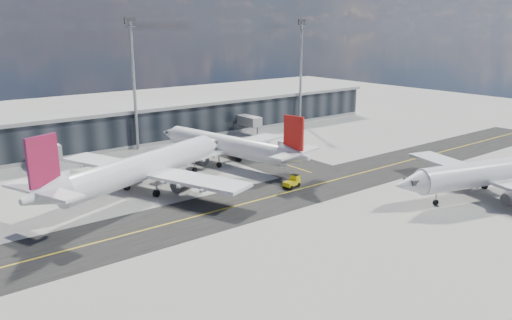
# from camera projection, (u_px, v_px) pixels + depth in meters

# --- Properties ---
(ground) EXTENTS (300.00, 300.00, 0.00)m
(ground) POSITION_uv_depth(u_px,v_px,m) (272.00, 207.00, 77.08)
(ground) COLOR gray
(ground) RESTS_ON ground
(taxiway_lanes) EXTENTS (180.00, 63.00, 0.03)m
(taxiway_lanes) POSITION_uv_depth(u_px,v_px,m) (250.00, 186.00, 87.58)
(taxiway_lanes) COLOR black
(taxiway_lanes) RESTS_ON ground
(terminal_concourse) EXTENTS (152.00, 19.80, 8.80)m
(terminal_concourse) POSITION_uv_depth(u_px,v_px,m) (125.00, 127.00, 117.94)
(terminal_concourse) COLOR black
(terminal_concourse) RESTS_ON ground
(floodlight_masts) EXTENTS (102.50, 0.70, 28.90)m
(floodlight_masts) POSITION_uv_depth(u_px,v_px,m) (134.00, 80.00, 109.64)
(floodlight_masts) COLOR gray
(floodlight_masts) RESTS_ON ground
(airliner_af) EXTENTS (43.10, 37.28, 13.23)m
(airliner_af) POSITION_uv_depth(u_px,v_px,m) (142.00, 168.00, 82.78)
(airliner_af) COLOR white
(airliner_af) RESTS_ON ground
(airliner_redtail) EXTENTS (34.00, 39.62, 11.80)m
(airliner_redtail) POSITION_uv_depth(u_px,v_px,m) (228.00, 146.00, 100.28)
(airliner_redtail) COLOR white
(airliner_redtail) RESTS_ON ground
(airliner_near) EXTENTS (41.13, 35.39, 12.35)m
(airliner_near) POSITION_uv_depth(u_px,v_px,m) (500.00, 171.00, 81.84)
(airliner_near) COLOR silver
(airliner_near) RESTS_ON ground
(baggage_tug) EXTENTS (3.56, 2.30, 2.07)m
(baggage_tug) POSITION_uv_depth(u_px,v_px,m) (293.00, 181.00, 86.66)
(baggage_tug) COLOR #DBC30B
(baggage_tug) RESTS_ON ground
(service_van) EXTENTS (4.69, 6.28, 1.59)m
(service_van) POSITION_uv_depth(u_px,v_px,m) (186.00, 143.00, 116.45)
(service_van) COLOR white
(service_van) RESTS_ON ground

